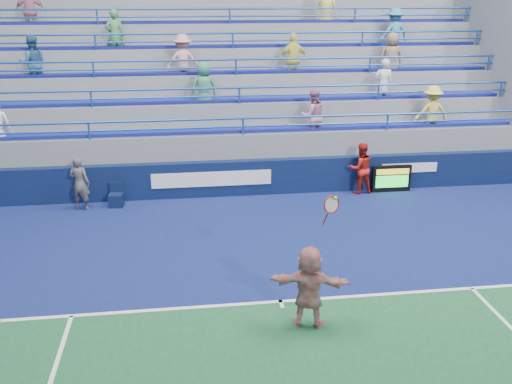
{
  "coord_description": "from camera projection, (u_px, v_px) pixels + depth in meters",
  "views": [
    {
      "loc": [
        -1.83,
        -9.96,
        5.96
      ],
      "look_at": [
        -0.17,
        2.5,
        1.5
      ],
      "focal_mm": 40.0,
      "sensor_mm": 36.0,
      "label": 1
    }
  ],
  "objects": [
    {
      "name": "ball_girl",
      "position": [
        360.0,
        168.0,
        17.48
      ],
      "size": [
        0.84,
        0.68,
        1.6
      ],
      "primitive_type": "imported",
      "rotation": [
        0.0,
        0.0,
        3.25
      ],
      "color": "#B21D14",
      "rests_on": "ground"
    },
    {
      "name": "line_judge",
      "position": [
        80.0,
        183.0,
        16.16
      ],
      "size": [
        0.66,
        0.53,
        1.58
      ],
      "primitive_type": "imported",
      "rotation": [
        0.0,
        0.0,
        2.85
      ],
      "color": "#161D3C",
      "rests_on": "ground"
    },
    {
      "name": "tennis_player",
      "position": [
        309.0,
        287.0,
        10.48
      ],
      "size": [
        1.56,
        0.84,
        2.59
      ],
      "color": "silver",
      "rests_on": "ground"
    },
    {
      "name": "judge_chair",
      "position": [
        116.0,
        199.0,
        16.56
      ],
      "size": [
        0.42,
        0.42,
        0.7
      ],
      "color": "#0B1737",
      "rests_on": "ground"
    },
    {
      "name": "ground",
      "position": [
        281.0,
        302.0,
        11.52
      ],
      "size": [
        120.0,
        120.0,
        0.0
      ],
      "primitive_type": "plane",
      "color": "#333538"
    },
    {
      "name": "serve_speed_board",
      "position": [
        391.0,
        179.0,
        17.71
      ],
      "size": [
        1.22,
        0.15,
        0.85
      ],
      "color": "black",
      "rests_on": "ground"
    },
    {
      "name": "bleacher_stand",
      "position": [
        232.0,
        119.0,
        20.6
      ],
      "size": [
        18.0,
        5.6,
        6.13
      ],
      "color": "slate",
      "rests_on": "ground"
    },
    {
      "name": "sponsor_wall",
      "position": [
        244.0,
        178.0,
        17.41
      ],
      "size": [
        18.0,
        0.32,
        1.1
      ],
      "color": "#0A133B",
      "rests_on": "ground"
    }
  ]
}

